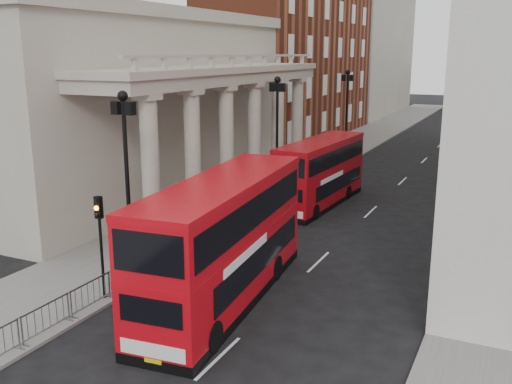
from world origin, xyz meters
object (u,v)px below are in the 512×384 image
Objects in this scene: lamp_post_north at (347,109)px; bus_near at (224,238)px; pedestrian_b at (200,186)px; monument_column at (484,16)px; lamp_post_south at (127,175)px; bus_far at (321,171)px; traffic_light at (100,228)px; lamp_post_mid at (277,130)px; pedestrian_c at (260,185)px; pedestrian_a at (176,221)px.

lamp_post_north is 32.18m from bus_near.
lamp_post_north reaches higher than pedestrian_b.
monument_column is 4.52× the size of bus_near.
lamp_post_south is 16.84m from bus_far.
traffic_light is at bearing -95.87° from bus_far.
monument_column is 6.51× the size of lamp_post_south.
traffic_light is at bearing -89.68° from lamp_post_mid.
lamp_post_mid is 16.57m from bus_near.
bus_near is (4.45, 2.24, -0.45)m from traffic_light.
monument_column is 57.46m from lamp_post_north.
traffic_light reaches higher than pedestrian_c.
bus_near is at bearing -61.12° from pedestrian_c.
lamp_post_mid is at bearing 100.63° from bus_near.
lamp_post_mid is 0.69× the size of bus_near.
pedestrian_c is at bearing 94.44° from lamp_post_south.
bus_far is 11.27m from pedestrian_a.
lamp_post_mid is 1.93× the size of traffic_light.
traffic_light reaches higher than pedestrian_a.
traffic_light is (0.10, -2.02, -1.80)m from lamp_post_south.
monument_column is at bearing 90.33° from bus_far.
lamp_post_north is at bearing 104.14° from bus_far.
lamp_post_south is 5.39× the size of pedestrian_a.
lamp_post_south is 15.12m from pedestrian_b.
pedestrian_a is at bearing 106.31° from lamp_post_south.
lamp_post_south is 2.71m from traffic_light.
monument_column is at bearing 92.46° from pedestrian_c.
traffic_light is 5.01m from bus_near.
pedestrian_a is (-6.39, 6.07, -1.77)m from bus_near.
lamp_post_mid is (-6.60, -72.00, -11.07)m from monument_column.
traffic_light is at bearing -98.89° from pedestrian_a.
lamp_post_north is 4.65× the size of pedestrian_c.
traffic_light is at bearing 99.26° from pedestrian_b.
pedestrian_b reaches higher than pedestrian_c.
pedestrian_b is (-7.80, -2.54, -1.23)m from bus_far.
monument_column is at bearing 83.28° from lamp_post_north.
monument_column is 73.14m from lamp_post_mid.
lamp_post_south and lamp_post_mid have the same top height.
lamp_post_north is 0.82× the size of bus_far.
lamp_post_mid is at bearing -170.10° from bus_far.
lamp_post_mid is 0.82× the size of bus_far.
lamp_post_north reaches higher than bus_near.
bus_near is at bearing -81.42° from bus_far.
pedestrian_c is at bearing -177.91° from lamp_post_mid.
lamp_post_north is 16.56m from pedestrian_c.
monument_column is 91.17m from traffic_light.
lamp_post_north reaches higher than traffic_light.
lamp_post_north is at bearing 90.17° from traffic_light.
pedestrian_c is (-5.79, 15.73, -1.64)m from bus_near.
bus_near is (4.55, -31.78, -2.25)m from lamp_post_north.
monument_column is 74.00m from pedestrian_c.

